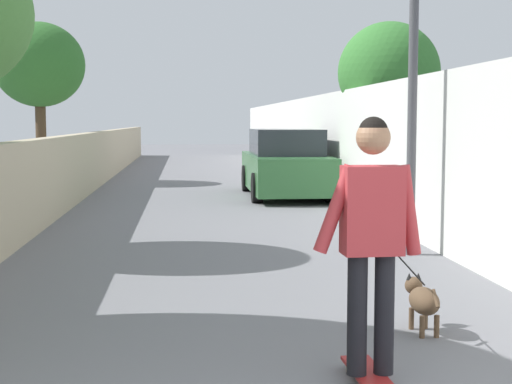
# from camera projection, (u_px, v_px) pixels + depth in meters

# --- Properties ---
(ground_plane) EXTENTS (80.00, 80.00, 0.00)m
(ground_plane) POSITION_uv_depth(u_px,v_px,m) (210.00, 199.00, 16.87)
(ground_plane) COLOR slate
(wall_left) EXTENTS (48.00, 0.30, 1.44)m
(wall_left) POSITION_uv_depth(u_px,v_px,m) (60.00, 174.00, 14.55)
(wall_left) COLOR tan
(wall_left) RESTS_ON ground
(fence_right) EXTENTS (48.00, 0.30, 2.37)m
(fence_right) POSITION_uv_depth(u_px,v_px,m) (360.00, 148.00, 15.04)
(fence_right) COLOR silver
(fence_right) RESTS_ON ground
(tree_right_mid) EXTENTS (2.14, 2.14, 3.80)m
(tree_right_mid) POSITION_uv_depth(u_px,v_px,m) (389.00, 73.00, 15.96)
(tree_right_mid) COLOR #473523
(tree_right_mid) RESTS_ON ground
(tree_left_distant) EXTENTS (2.51, 2.51, 4.46)m
(tree_left_distant) POSITION_uv_depth(u_px,v_px,m) (39.00, 66.00, 21.11)
(tree_left_distant) COLOR #473523
(tree_left_distant) RESTS_ON ground
(lamp_post) EXTENTS (0.36, 0.36, 3.95)m
(lamp_post) POSITION_uv_depth(u_px,v_px,m) (414.00, 41.00, 9.62)
(lamp_post) COLOR #4C4C51
(lamp_post) RESTS_ON ground
(skateboard) EXTENTS (0.81, 0.23, 0.08)m
(skateboard) POSITION_uv_depth(u_px,v_px,m) (370.00, 376.00, 4.96)
(skateboard) COLOR maroon
(skateboard) RESTS_ON ground
(person_skateboarder) EXTENTS (0.23, 0.71, 1.67)m
(person_skateboarder) POSITION_uv_depth(u_px,v_px,m) (372.00, 225.00, 4.86)
(person_skateboarder) COLOR black
(person_skateboarder) RESTS_ON skateboard
(dog) EXTENTS (1.53, 0.86, 1.06)m
(dog) POSITION_uv_depth(u_px,v_px,m) (422.00, 299.00, 6.21)
(dog) COLOR brown
(dog) RESTS_ON ground
(car_near) EXTENTS (4.39, 1.80, 1.54)m
(car_near) POSITION_uv_depth(u_px,v_px,m) (286.00, 165.00, 17.47)
(car_near) COLOR #336B38
(car_near) RESTS_ON ground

